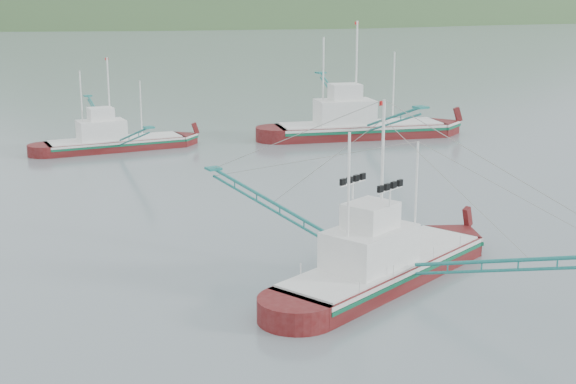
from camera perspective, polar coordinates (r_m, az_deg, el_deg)
ground at (r=37.92m, az=4.54°, el=-6.59°), size 1200.00×1200.00×0.00m
main_boat at (r=37.87m, az=6.83°, el=-3.71°), size 13.16×22.38×9.35m
bg_boat_right at (r=76.56m, az=5.10°, el=5.53°), size 16.58×28.35×11.76m
bg_boat_far at (r=71.75m, az=-12.30°, el=3.88°), size 12.06×21.47×8.70m
headland_right at (r=528.00m, az=-0.27°, el=12.39°), size 684.00×432.00×306.00m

